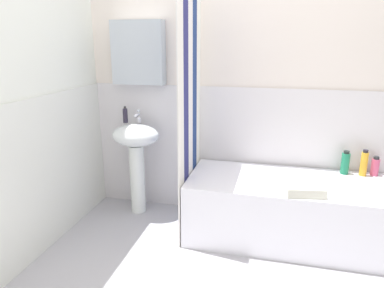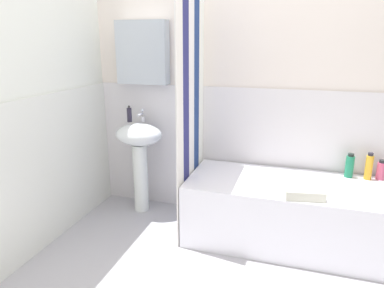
{
  "view_description": "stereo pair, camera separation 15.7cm",
  "coord_description": "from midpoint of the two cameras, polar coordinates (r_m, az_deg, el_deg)",
  "views": [
    {
      "loc": [
        0.17,
        -1.87,
        1.59
      ],
      "look_at": [
        -0.47,
        0.73,
        0.8
      ],
      "focal_mm": 32.94,
      "sensor_mm": 36.0,
      "label": 1
    },
    {
      "loc": [
        0.32,
        -1.83,
        1.59
      ],
      "look_at": [
        -0.47,
        0.73,
        0.8
      ],
      "focal_mm": 32.94,
      "sensor_mm": 36.0,
      "label": 2
    }
  ],
  "objects": [
    {
      "name": "wall_back_tiled",
      "position": [
        3.16,
        11.46,
        7.83
      ],
      "size": [
        3.6,
        0.18,
        2.4
      ],
      "color": "silver",
      "rests_on": "ground_plane"
    },
    {
      "name": "wall_left_tiled",
      "position": [
        2.89,
        -22.25,
        5.71
      ],
      "size": [
        0.07,
        1.81,
        2.4
      ],
      "color": "white",
      "rests_on": "ground_plane"
    },
    {
      "name": "sink",
      "position": [
        3.31,
        -7.17,
        -0.67
      ],
      "size": [
        0.44,
        0.34,
        0.86
      ],
      "color": "white",
      "rests_on": "ground_plane"
    },
    {
      "name": "faucet",
      "position": [
        3.31,
        -6.76,
        4.55
      ],
      "size": [
        0.03,
        0.12,
        0.12
      ],
      "color": "silver",
      "rests_on": "sink"
    },
    {
      "name": "soap_dispenser",
      "position": [
        3.34,
        -8.78,
        4.73
      ],
      "size": [
        0.04,
        0.04,
        0.16
      ],
      "color": "#292536",
      "rests_on": "sink"
    },
    {
      "name": "bathtub",
      "position": [
        3.02,
        16.54,
        -10.55
      ],
      "size": [
        1.59,
        0.71,
        0.51
      ],
      "primitive_type": "cube",
      "color": "white",
      "rests_on": "ground_plane"
    },
    {
      "name": "shower_curtain",
      "position": [
        2.88,
        1.4,
        4.52
      ],
      "size": [
        0.01,
        0.71,
        2.0
      ],
      "color": "white",
      "rests_on": "ground_plane"
    },
    {
      "name": "lotion_bottle",
      "position": [
        3.25,
        29.49,
        -3.74
      ],
      "size": [
        0.06,
        0.06,
        0.16
      ],
      "color": "#CB4E73",
      "rests_on": "bathtub"
    },
    {
      "name": "conditioner_bottle",
      "position": [
        3.2,
        28.0,
        -3.29
      ],
      "size": [
        0.06,
        0.06,
        0.22
      ],
      "color": "gold",
      "rests_on": "bathtub"
    },
    {
      "name": "body_wash_bottle",
      "position": [
        3.18,
        25.45,
        -3.24
      ],
      "size": [
        0.07,
        0.07,
        0.2
      ],
      "color": "#1D7B55",
      "rests_on": "bathtub"
    },
    {
      "name": "towel_folded",
      "position": [
        2.72,
        19.14,
        -7.13
      ],
      "size": [
        0.31,
        0.29,
        0.07
      ],
      "primitive_type": "cube",
      "rotation": [
        0.0,
        0.0,
        0.17
      ],
      "color": "silver",
      "rests_on": "bathtub"
    }
  ]
}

